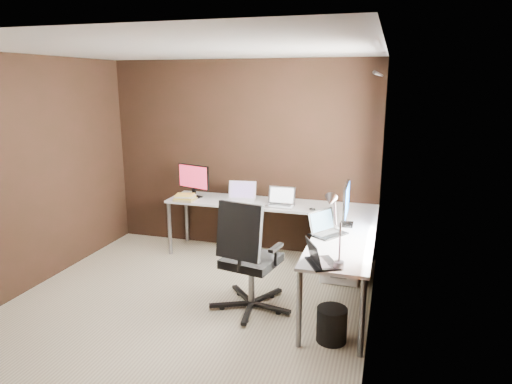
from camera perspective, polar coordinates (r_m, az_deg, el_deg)
room at (r=4.34m, az=-4.75°, el=1.05°), size 3.60×3.60×2.50m
desk at (r=5.25m, az=4.36°, el=-3.44°), size 2.65×2.25×0.73m
drawer_pedestal at (r=5.40m, az=10.68°, el=-7.42°), size 0.42×0.50×0.60m
monitor_left at (r=6.04m, az=-7.81°, el=1.63°), size 0.48×0.21×0.43m
monitor_right at (r=4.90m, az=11.22°, el=-1.23°), size 0.14×0.54×0.44m
laptop_white at (r=5.86m, az=-1.82°, el=-0.54°), size 0.39×0.30×0.24m
laptop_silver at (r=5.61m, az=3.09°, el=-1.22°), size 0.34×0.25×0.23m
laptop_black_big at (r=4.63m, az=8.72°, el=-4.60°), size 0.40×0.43×0.23m
laptop_black_small at (r=3.88m, az=7.90°, el=-8.34°), size 0.34×0.38×0.21m
book_stack at (r=5.92m, az=-8.87°, el=-0.68°), size 0.27×0.23×0.08m
mouse_left at (r=5.91m, az=-8.40°, el=-0.91°), size 0.10×0.08×0.04m
mouse_corner at (r=5.45m, az=7.04°, el=-2.13°), size 0.09×0.07×0.03m
desk_lamp at (r=3.78m, az=9.66°, el=-3.58°), size 0.19×0.23×0.61m
office_chair at (r=4.58m, az=-0.84°, el=-10.67°), size 0.64×0.65×1.14m
wastebasket at (r=4.20m, az=9.44°, el=-16.03°), size 0.33×0.33×0.31m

